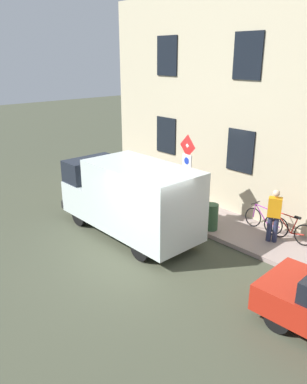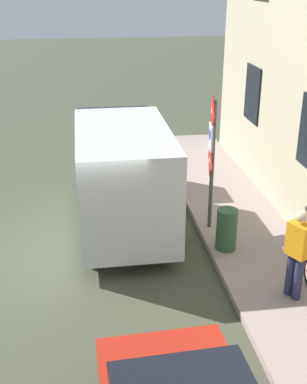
{
  "view_description": "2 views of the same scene",
  "coord_description": "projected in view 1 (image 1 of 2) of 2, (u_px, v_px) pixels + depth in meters",
  "views": [
    {
      "loc": [
        -6.29,
        -7.63,
        5.68
      ],
      "look_at": [
        2.0,
        1.52,
        1.24
      ],
      "focal_mm": 35.52,
      "sensor_mm": 36.0,
      "label": 1
    },
    {
      "loc": [
        0.16,
        -9.3,
        5.52
      ],
      "look_at": [
        1.61,
        0.85,
        1.05
      ],
      "focal_mm": 46.86,
      "sensor_mm": 36.0,
      "label": 2
    }
  ],
  "objects": [
    {
      "name": "sidewalk_slab",
      "position": [
        218.0,
        223.0,
        13.54
      ],
      "size": [
        2.12,
        15.7,
        0.14
      ],
      "primitive_type": "cube",
      "color": "gray",
      "rests_on": "ground_plane"
    },
    {
      "name": "litter_bin",
      "position": [
        211.0,
        217.0,
        12.73
      ],
      "size": [
        0.44,
        0.44,
        0.9
      ],
      "primitive_type": "cylinder",
      "color": "#2D5133",
      "rests_on": "sidewalk_slab"
    },
    {
      "name": "pedestrian",
      "position": [
        274.0,
        214.0,
        11.73
      ],
      "size": [
        0.41,
        0.47,
        1.72
      ],
      "rotation": [
        0.0,
        0.0,
        0.47
      ],
      "color": "#262B47",
      "rests_on": "sidewalk_slab"
    },
    {
      "name": "bicycle_purple",
      "position": [
        266.0,
        221.0,
        12.61
      ],
      "size": [
        0.46,
        1.71,
        0.89
      ],
      "rotation": [
        0.0,
        0.0,
        1.5
      ],
      "color": "black",
      "rests_on": "sidewalk_slab"
    },
    {
      "name": "sign_post_stacked",
      "position": [
        187.0,
        169.0,
        12.86
      ],
      "size": [
        0.18,
        0.56,
        2.99
      ],
      "color": "#474C47",
      "rests_on": "sidewalk_slab"
    },
    {
      "name": "bicycle_red",
      "position": [
        288.0,
        229.0,
        12.05
      ],
      "size": [
        0.46,
        1.71,
        0.89
      ],
      "rotation": [
        0.0,
        0.0,
        1.61
      ],
      "color": "black",
      "rests_on": "sidewalk_slab"
    },
    {
      "name": "building_facade",
      "position": [
        250.0,
        109.0,
        13.12
      ],
      "size": [
        0.75,
        13.7,
        7.89
      ],
      "color": "#C0B494",
      "rests_on": "ground_plane"
    },
    {
      "name": "ground_plane",
      "position": [
        138.0,
        260.0,
        11.21
      ],
      "size": [
        80.0,
        80.0,
        0.0
      ],
      "primitive_type": "plane",
      "color": "#414534"
    },
    {
      "name": "delivery_van",
      "position": [
        130.0,
        197.0,
        12.43
      ],
      "size": [
        2.02,
        5.34,
        2.5
      ],
      "rotation": [
        0.0,
        0.0,
        1.57
      ],
      "color": "silver",
      "rests_on": "ground_plane"
    }
  ]
}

